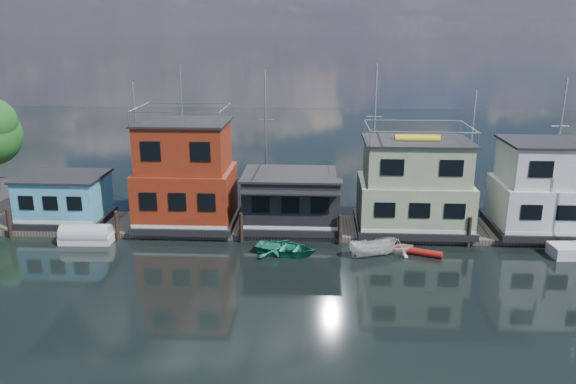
# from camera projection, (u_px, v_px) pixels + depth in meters

# --- Properties ---
(ground) EXTENTS (160.00, 160.00, 0.00)m
(ground) POSITION_uv_depth(u_px,v_px,m) (291.00, 304.00, 31.20)
(ground) COLOR black
(ground) RESTS_ON ground
(dock) EXTENTS (48.00, 5.00, 0.40)m
(dock) POSITION_uv_depth(u_px,v_px,m) (299.00, 227.00, 42.65)
(dock) COLOR #595147
(dock) RESTS_ON ground
(houseboat_blue) EXTENTS (6.40, 4.90, 3.66)m
(houseboat_blue) POSITION_uv_depth(u_px,v_px,m) (64.00, 199.00, 43.01)
(houseboat_blue) COLOR black
(houseboat_blue) RESTS_ON dock
(houseboat_red) EXTENTS (7.40, 5.90, 11.86)m
(houseboat_red) POSITION_uv_depth(u_px,v_px,m) (186.00, 176.00, 41.99)
(houseboat_red) COLOR black
(houseboat_red) RESTS_ON dock
(houseboat_dark) EXTENTS (7.40, 6.10, 4.06)m
(houseboat_dark) POSITION_uv_depth(u_px,v_px,m) (292.00, 200.00, 42.03)
(houseboat_dark) COLOR black
(houseboat_dark) RESTS_ON dock
(houseboat_green) EXTENTS (8.40, 5.90, 7.03)m
(houseboat_green) POSITION_uv_depth(u_px,v_px,m) (414.00, 187.00, 41.27)
(houseboat_green) COLOR black
(houseboat_green) RESTS_ON dock
(houseboat_white) EXTENTS (8.40, 5.90, 6.66)m
(houseboat_white) POSITION_uv_depth(u_px,v_px,m) (553.00, 189.00, 40.76)
(houseboat_white) COLOR black
(houseboat_white) RESTS_ON dock
(pilings) EXTENTS (42.28, 0.28, 2.20)m
(pilings) POSITION_uv_depth(u_px,v_px,m) (293.00, 229.00, 39.73)
(pilings) COLOR #2D2116
(pilings) RESTS_ON ground
(background_masts) EXTENTS (36.40, 0.16, 12.00)m
(background_masts) POSITION_uv_depth(u_px,v_px,m) (359.00, 143.00, 46.65)
(background_masts) COLOR silver
(background_masts) RESTS_ON ground
(dinghy_white) EXTENTS (2.48, 2.28, 1.09)m
(dinghy_white) POSITION_uv_depth(u_px,v_px,m) (400.00, 246.00, 38.01)
(dinghy_white) COLOR silver
(dinghy_white) RESTS_ON ground
(motorboat) EXTENTS (3.46, 1.81, 1.27)m
(motorboat) POSITION_uv_depth(u_px,v_px,m) (373.00, 248.00, 37.47)
(motorboat) COLOR silver
(motorboat) RESTS_ON ground
(red_kayak) EXTENTS (3.18, 1.56, 0.47)m
(red_kayak) POSITION_uv_depth(u_px,v_px,m) (418.00, 252.00, 37.93)
(red_kayak) COLOR #AD1912
(red_kayak) RESTS_ON ground
(dinghy_teal) EXTENTS (4.81, 3.93, 0.87)m
(dinghy_teal) POSITION_uv_depth(u_px,v_px,m) (286.00, 248.00, 38.00)
(dinghy_teal) COLOR #238169
(dinghy_teal) RESTS_ON ground
(tarp_runabout) EXTENTS (3.72, 1.61, 1.49)m
(tarp_runabout) POSITION_uv_depth(u_px,v_px,m) (86.00, 236.00, 39.99)
(tarp_runabout) COLOR silver
(tarp_runabout) RESTS_ON ground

